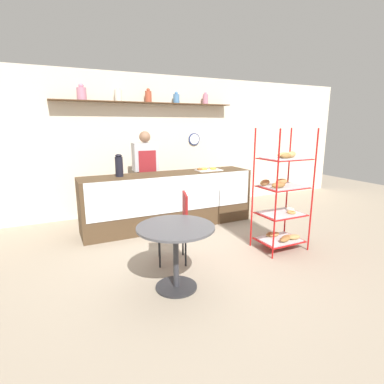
{
  "coord_description": "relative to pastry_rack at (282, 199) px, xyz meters",
  "views": [
    {
      "loc": [
        -1.83,
        -3.3,
        1.74
      ],
      "look_at": [
        0.0,
        0.49,
        0.79
      ],
      "focal_mm": 28.0,
      "sensor_mm": 36.0,
      "label": 1
    }
  ],
  "objects": [
    {
      "name": "ground_plane",
      "position": [
        -1.06,
        0.2,
        -0.74
      ],
      "size": [
        14.0,
        14.0,
        0.0
      ],
      "primitive_type": "plane",
      "color": "gray"
    },
    {
      "name": "back_wall",
      "position": [
        -1.07,
        2.75,
        0.63
      ],
      "size": [
        10.0,
        0.3,
        2.7
      ],
      "color": "beige",
      "rests_on": "ground_plane"
    },
    {
      "name": "display_counter",
      "position": [
        -1.06,
        1.6,
        -0.27
      ],
      "size": [
        2.96,
        0.63,
        0.93
      ],
      "color": "#4C3823",
      "rests_on": "ground_plane"
    },
    {
      "name": "pastry_rack",
      "position": [
        0.0,
        0.0,
        0.0
      ],
      "size": [
        0.66,
        0.51,
        1.7
      ],
      "color": "#B71414",
      "rests_on": "ground_plane"
    },
    {
      "name": "person_worker",
      "position": [
        -1.3,
        2.15,
        0.15
      ],
      "size": [
        0.45,
        0.23,
        1.63
      ],
      "color": "#282833",
      "rests_on": "ground_plane"
    },
    {
      "name": "cafe_table",
      "position": [
        -1.76,
        -0.35,
        -0.2
      ],
      "size": [
        0.83,
        0.83,
        0.71
      ],
      "color": "#262628",
      "rests_on": "ground_plane"
    },
    {
      "name": "cafe_chair",
      "position": [
        -1.47,
        0.25,
        -0.17
      ],
      "size": [
        0.48,
        0.48,
        0.9
      ],
      "rotation": [
        0.0,
        0.0,
        4.4
      ],
      "color": "black",
      "rests_on": "ground_plane"
    },
    {
      "name": "coffee_carafe",
      "position": [
        -1.89,
        1.65,
        0.37
      ],
      "size": [
        0.12,
        0.12,
        0.36
      ],
      "color": "black",
      "rests_on": "display_counter"
    },
    {
      "name": "donut_tray_counter",
      "position": [
        -0.32,
        1.61,
        0.22
      ],
      "size": [
        0.46,
        0.26,
        0.05
      ],
      "color": "white",
      "rests_on": "display_counter"
    }
  ]
}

